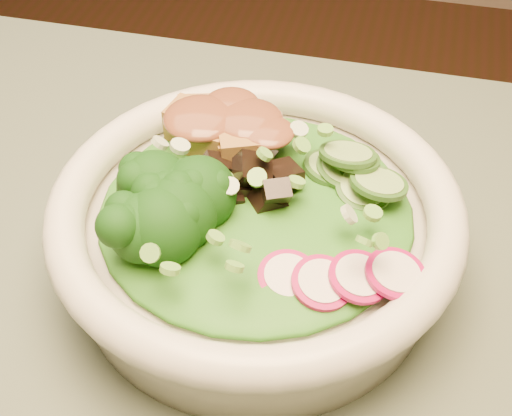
% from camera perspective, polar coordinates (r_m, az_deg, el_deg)
% --- Properties ---
extents(salad_bowl, '(0.25, 0.25, 0.07)m').
position_cam_1_polar(salad_bowl, '(0.44, -0.00, -1.77)').
color(salad_bowl, beige).
rests_on(salad_bowl, dining_table).
extents(lettuce_bed, '(0.19, 0.19, 0.02)m').
position_cam_1_polar(lettuce_bed, '(0.43, -0.00, 0.10)').
color(lettuce_bed, '#1D5712').
rests_on(lettuce_bed, salad_bowl).
extents(broccoli_florets, '(0.09, 0.09, 0.04)m').
position_cam_1_polar(broccoli_florets, '(0.40, -7.49, -0.94)').
color(broccoli_florets, black).
rests_on(broccoli_florets, salad_bowl).
extents(radish_slices, '(0.11, 0.08, 0.02)m').
position_cam_1_polar(radish_slices, '(0.39, 4.08, -5.27)').
color(radish_slices, '#990B47').
rests_on(radish_slices, salad_bowl).
extents(cucumber_slices, '(0.09, 0.09, 0.03)m').
position_cam_1_polar(cucumber_slices, '(0.44, 7.31, 3.21)').
color(cucumber_slices, '#8AB263').
rests_on(cucumber_slices, salad_bowl).
extents(mushroom_heap, '(0.09, 0.09, 0.04)m').
position_cam_1_polar(mushroom_heap, '(0.43, -0.62, 2.29)').
color(mushroom_heap, black).
rests_on(mushroom_heap, salad_bowl).
extents(tofu_cubes, '(0.10, 0.09, 0.03)m').
position_cam_1_polar(tofu_cubes, '(0.46, -2.79, 5.77)').
color(tofu_cubes, '#996533').
rests_on(tofu_cubes, salad_bowl).
extents(peanut_sauce, '(0.07, 0.05, 0.01)m').
position_cam_1_polar(peanut_sauce, '(0.45, -2.84, 6.96)').
color(peanut_sauce, brown).
rests_on(peanut_sauce, tofu_cubes).
extents(scallion_garnish, '(0.18, 0.18, 0.02)m').
position_cam_1_polar(scallion_garnish, '(0.41, -0.00, 2.29)').
color(scallion_garnish, '#62A53A').
rests_on(scallion_garnish, salad_bowl).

